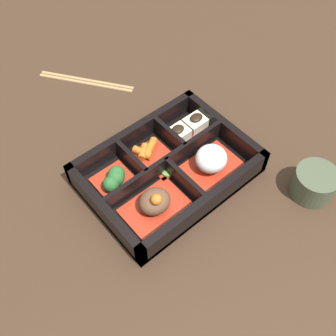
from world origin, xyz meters
TOP-DOWN VIEW (x-y plane):
  - ground_plane at (0.00, 0.00)m, footprint 3.00×3.00m
  - bento_base at (0.00, 0.00)m, footprint 0.28×0.21m
  - bento_rim at (-0.00, -0.00)m, footprint 0.28×0.21m
  - bowl_rice at (-0.06, 0.04)m, footprint 0.11×0.07m
  - bowl_stew at (0.06, 0.04)m, footprint 0.11×0.07m
  - bowl_tofu at (-0.09, -0.05)m, footprint 0.09×0.06m
  - bowl_carrots at (0.00, -0.05)m, footprint 0.07×0.06m
  - bowl_greens at (0.09, -0.04)m, footprint 0.07×0.06m
  - bowl_pickles at (-0.00, -0.01)m, footprint 0.04×0.03m
  - tea_cup at (-0.17, 0.18)m, footprint 0.07×0.07m
  - chopsticks at (-0.03, -0.30)m, footprint 0.13×0.18m

SIDE VIEW (x-z plane):
  - ground_plane at x=0.00m, z-range 0.00..0.00m
  - chopsticks at x=-0.03m, z-range 0.00..0.01m
  - bento_base at x=0.00m, z-range 0.00..0.01m
  - bowl_pickles at x=0.00m, z-range 0.01..0.02m
  - bowl_carrots at x=0.00m, z-range 0.01..0.03m
  - bowl_tofu at x=-0.09m, z-range 0.01..0.04m
  - bento_rim at x=0.00m, z-range 0.00..0.05m
  - bowl_greens at x=0.09m, z-range 0.01..0.04m
  - tea_cup at x=-0.17m, z-range 0.00..0.05m
  - bowl_stew at x=0.06m, z-range 0.00..0.05m
  - bowl_rice at x=-0.06m, z-range 0.01..0.06m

